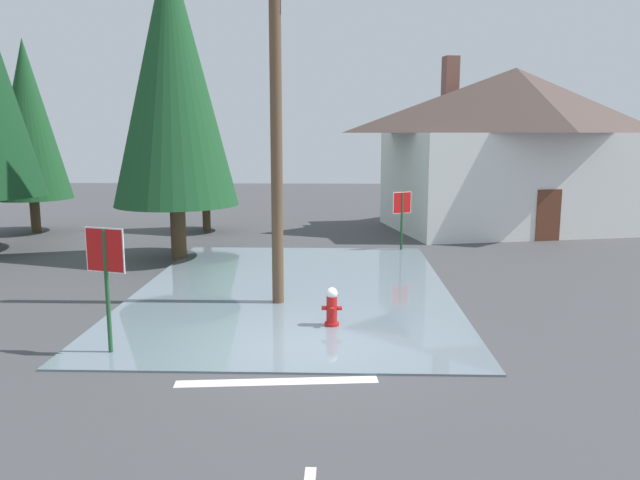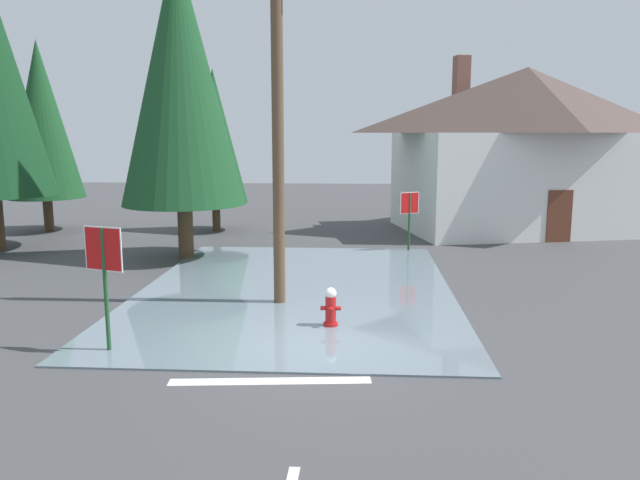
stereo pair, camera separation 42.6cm
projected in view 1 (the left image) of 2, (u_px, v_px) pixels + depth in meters
ground_plane at (315, 349)px, 12.11m from camera, size 80.00×80.00×0.10m
flood_puddle at (294, 289)px, 16.54m from camera, size 8.16×11.82×0.04m
lane_stop_bar at (277, 382)px, 10.40m from camera, size 3.42×0.62×0.01m
stop_sign_near at (106, 264)px, 11.43m from camera, size 0.80×0.27×2.42m
fire_hydrant at (332, 308)px, 13.28m from camera, size 0.44×0.38×0.87m
utility_pole at (276, 126)px, 14.46m from camera, size 1.60×0.28×8.24m
stop_sign_far at (402, 209)px, 21.81m from camera, size 0.67×0.38×2.10m
house at (512, 147)px, 26.50m from camera, size 11.82×8.88×7.38m
pine_tree_tall_left at (28, 120)px, 25.37m from camera, size 3.17×3.17×7.91m
pine_tree_mid_left at (204, 137)px, 25.72m from camera, size 2.70×2.70×6.76m
pine_tree_short_left at (172, 76)px, 19.63m from camera, size 4.01×4.01×10.03m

